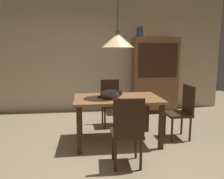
# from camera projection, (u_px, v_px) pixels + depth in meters

# --- Properties ---
(ground) EXTENTS (10.00, 10.00, 0.00)m
(ground) POSITION_uv_depth(u_px,v_px,m) (115.00, 154.00, 3.20)
(ground) COLOR #998466
(back_wall) EXTENTS (6.40, 0.10, 2.90)m
(back_wall) POSITION_uv_depth(u_px,v_px,m) (101.00, 54.00, 5.56)
(back_wall) COLOR beige
(back_wall) RESTS_ON ground
(dining_table) EXTENTS (1.40, 0.90, 0.75)m
(dining_table) POSITION_uv_depth(u_px,v_px,m) (117.00, 103.00, 3.59)
(dining_table) COLOR olive
(dining_table) RESTS_ON ground
(chair_near_front) EXTENTS (0.42, 0.42, 0.93)m
(chair_near_front) POSITION_uv_depth(u_px,v_px,m) (128.00, 130.00, 2.75)
(chair_near_front) COLOR #382316
(chair_near_front) RESTS_ON ground
(chair_far_back) EXTENTS (0.43, 0.43, 0.93)m
(chair_far_back) POSITION_uv_depth(u_px,v_px,m) (111.00, 100.00, 4.47)
(chair_far_back) COLOR #382316
(chair_far_back) RESTS_ON ground
(chair_right_side) EXTENTS (0.40, 0.40, 0.93)m
(chair_right_side) POSITION_uv_depth(u_px,v_px,m) (182.00, 109.00, 3.75)
(chair_right_side) COLOR #382316
(chair_right_side) RESTS_ON ground
(cat_sleeping) EXTENTS (0.39, 0.23, 0.16)m
(cat_sleeping) POSITION_uv_depth(u_px,v_px,m) (111.00, 94.00, 3.45)
(cat_sleeping) COLOR #4C4742
(cat_sleeping) RESTS_ON dining_table
(pendant_lamp) EXTENTS (0.52, 0.52, 1.30)m
(pendant_lamp) POSITION_uv_depth(u_px,v_px,m) (118.00, 40.00, 3.42)
(pendant_lamp) COLOR beige
(hutch_bookcase) EXTENTS (1.12, 0.45, 1.85)m
(hutch_bookcase) POSITION_uv_depth(u_px,v_px,m) (154.00, 77.00, 5.49)
(hutch_bookcase) COLOR brown
(hutch_bookcase) RESTS_ON ground
(book_blue_wide) EXTENTS (0.06, 0.24, 0.24)m
(book_blue_wide) POSITION_uv_depth(u_px,v_px,m) (139.00, 32.00, 5.26)
(book_blue_wide) COLOR #384C93
(book_blue_wide) RESTS_ON hutch_bookcase
(book_green_slim) EXTENTS (0.03, 0.20, 0.26)m
(book_green_slim) POSITION_uv_depth(u_px,v_px,m) (141.00, 32.00, 5.27)
(book_green_slim) COLOR #427A4C
(book_green_slim) RESTS_ON hutch_bookcase
(book_yellow_short) EXTENTS (0.04, 0.20, 0.18)m
(book_yellow_short) POSITION_uv_depth(u_px,v_px,m) (143.00, 34.00, 5.28)
(book_yellow_short) COLOR gold
(book_yellow_short) RESTS_ON hutch_bookcase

